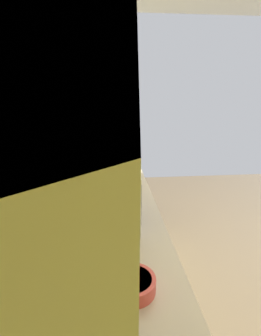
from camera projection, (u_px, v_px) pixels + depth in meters
name	position (u px, v px, depth m)	size (l,w,h in m)	color
ground_plane	(261.00, 288.00, 2.13)	(5.89, 5.89, 0.00)	brown
wall_back	(56.00, 147.00, 1.59)	(3.80, 0.12, 2.64)	#DFD382
counter_run	(114.00, 297.00, 1.47)	(2.81, 0.62, 0.93)	#D4CD75
upper_cabinets	(74.00, 46.00, 1.03)	(2.13, 0.31, 0.74)	#D9D376
oven_range	(111.00, 188.00, 3.10)	(0.64, 0.62, 1.11)	black
microwave	(108.00, 192.00, 1.44)	(0.49, 0.36, 0.33)	white
bowl	(133.00, 283.00, 0.93)	(0.18, 0.18, 0.06)	#D84C47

